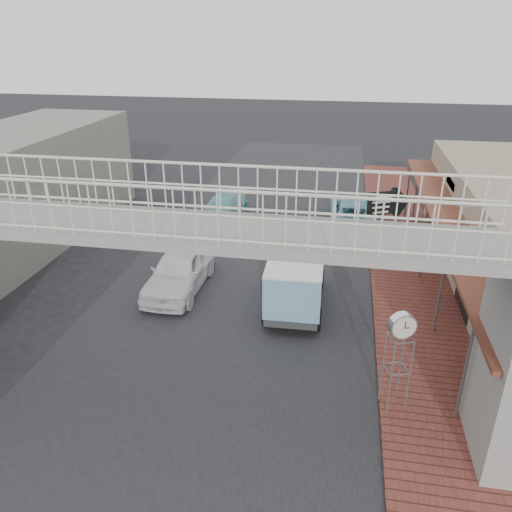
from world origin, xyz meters
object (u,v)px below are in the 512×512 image
at_px(white_hatchback, 180,270).
at_px(arrow_sign, 400,202).
at_px(angkot_van, 296,274).
at_px(motorcycle_far, 373,203).
at_px(street_clock, 402,330).
at_px(angkot_far, 222,209).
at_px(angkot_curb, 353,212).
at_px(motorcycle_near, 380,250).
at_px(dark_sedan, 293,288).

relative_size(white_hatchback, arrow_sign, 1.42).
distance_m(angkot_van, arrow_sign, 5.87).
xyz_separation_m(motorcycle_far, street_clock, (0.00, -15.69, 1.85)).
bearing_deg(angkot_far, white_hatchback, -81.38).
height_order(angkot_curb, motorcycle_near, angkot_curb).
bearing_deg(angkot_van, angkot_far, 118.07).
bearing_deg(arrow_sign, motorcycle_near, 137.83).
relative_size(angkot_curb, motorcycle_near, 3.24).
bearing_deg(motorcycle_near, street_clock, -165.13).
height_order(angkot_curb, street_clock, street_clock).
xyz_separation_m(white_hatchback, angkot_far, (-0.22, 7.62, -0.16)).
bearing_deg(arrow_sign, angkot_van, -155.49).
bearing_deg(motorcycle_far, angkot_curb, 152.78).
relative_size(motorcycle_far, arrow_sign, 0.47).
bearing_deg(angkot_van, street_clock, -59.15).
distance_m(angkot_far, street_clock, 15.27).
bearing_deg(dark_sedan, angkot_curb, 70.69).
xyz_separation_m(angkot_curb, street_clock, (1.10, -13.40, 1.69)).
relative_size(dark_sedan, angkot_far, 0.91).
height_order(dark_sedan, motorcycle_far, dark_sedan).
height_order(dark_sedan, motorcycle_near, dark_sedan).
bearing_deg(angkot_curb, angkot_van, 76.84).
xyz_separation_m(white_hatchback, angkot_curb, (6.44, 7.99, -0.07)).
relative_size(motorcycle_near, street_clock, 0.57).
bearing_deg(street_clock, angkot_far, 100.15).
height_order(angkot_far, arrow_sign, arrow_sign).
xyz_separation_m(dark_sedan, angkot_van, (0.09, -0.18, 0.66)).
distance_m(angkot_van, motorcycle_near, 5.55).
height_order(dark_sedan, angkot_far, dark_sedan).
distance_m(angkot_curb, street_clock, 13.55).
height_order(angkot_far, angkot_van, angkot_van).
distance_m(white_hatchback, motorcycle_far, 12.75).
xyz_separation_m(angkot_curb, angkot_van, (-1.97, -8.59, 0.59)).
relative_size(angkot_far, street_clock, 1.55).
bearing_deg(angkot_van, motorcycle_far, 72.58).
distance_m(white_hatchback, arrow_sign, 9.20).
bearing_deg(street_clock, dark_sedan, 101.70).
relative_size(angkot_van, arrow_sign, 1.30).
distance_m(dark_sedan, angkot_far, 9.27).
bearing_deg(angkot_curb, motorcycle_far, -115.89).
xyz_separation_m(angkot_curb, motorcycle_near, (1.18, -4.09, -0.20)).
relative_size(street_clock, arrow_sign, 0.85).
bearing_deg(dark_sedan, motorcycle_far, 68.01).
bearing_deg(motorcycle_near, white_hatchback, 132.45).
xyz_separation_m(motorcycle_near, arrow_sign, (0.56, -0.18, 2.22)).
bearing_deg(angkot_van, motorcycle_near, 53.37).
xyz_separation_m(white_hatchback, motorcycle_far, (7.54, 10.28, -0.23)).
relative_size(angkot_van, motorcycle_far, 2.79).
bearing_deg(motorcycle_near, motorcycle_far, 16.04).
bearing_deg(arrow_sign, white_hatchback, 179.62).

